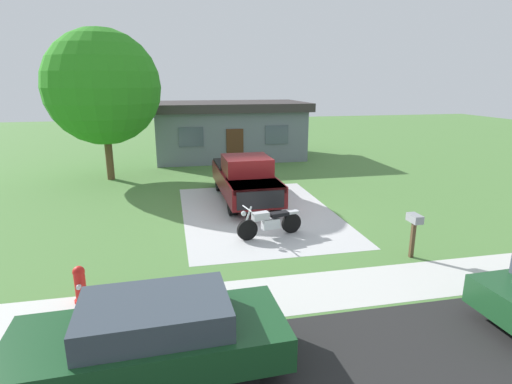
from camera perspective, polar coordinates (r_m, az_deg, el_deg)
The scene contains 10 objects.
ground_plane at distance 15.28m, azimuth 0.36°, elevation -2.97°, with size 80.00×80.00×0.00m, color #4E7C3C.
driveway_pad at distance 15.28m, azimuth 0.36°, elevation -2.96°, with size 5.59×8.18×0.01m, color #BBBBBB.
sidewalk_strip at distance 9.97m, azimuth 7.98°, elevation -13.58°, with size 36.00×1.80×0.01m, color beige.
motorcycle at distance 12.91m, azimuth 1.89°, elevation -4.25°, with size 2.19×0.81×1.09m.
pickup_truck at distance 16.76m, azimuth -1.61°, elevation 2.06°, with size 2.08×5.66×1.90m.
fire_hydrant at distance 10.05m, azimuth -23.41°, elevation -11.82°, with size 0.32×0.40×0.87m.
parked_hatchback at distance 7.32m, azimuth -14.39°, elevation -19.00°, with size 4.56×1.95×1.38m.
mailbox at distance 12.06m, azimuth 21.28°, elevation -4.23°, with size 0.26×0.48×1.26m.
shade_tree at distance 21.26m, azimuth -20.70°, elevation 13.54°, with size 5.44×5.44×7.21m.
neighbor_house at distance 26.36m, azimuth -3.87°, elevation 8.74°, with size 9.60×5.60×3.50m.
Camera 1 is at (-3.11, -14.17, 4.80)m, focal length 28.55 mm.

